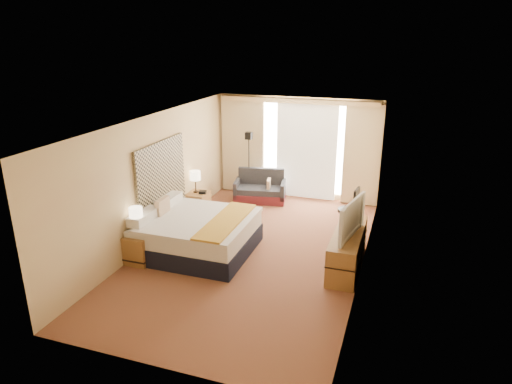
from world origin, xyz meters
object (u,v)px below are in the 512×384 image
(floor_lamp, at_px, (249,152))
(lamp_right, at_px, (195,176))
(desk_chair, at_px, (350,212))
(loveseat, at_px, (260,191))
(nightstand_right, at_px, (198,204))
(lamp_left, at_px, (136,213))
(bed, at_px, (197,234))
(television, at_px, (346,217))
(nightstand_left, at_px, (140,248))
(media_dresser, at_px, (347,249))

(floor_lamp, distance_m, lamp_right, 1.75)
(desk_chair, bearing_deg, loveseat, 160.41)
(loveseat, bearing_deg, nightstand_right, -138.41)
(lamp_right, bearing_deg, lamp_left, -90.01)
(bed, bearing_deg, television, 3.10)
(nightstand_left, height_order, television, television)
(loveseat, distance_m, desk_chair, 2.73)
(nightstand_left, distance_m, desk_chair, 4.43)
(lamp_left, bearing_deg, loveseat, 73.62)
(nightstand_left, height_order, media_dresser, media_dresser)
(nightstand_right, distance_m, desk_chair, 3.52)
(floor_lamp, height_order, television, floor_lamp)
(nightstand_right, bearing_deg, lamp_right, 167.56)
(loveseat, bearing_deg, television, -60.45)
(lamp_right, bearing_deg, bed, -63.94)
(bed, distance_m, lamp_right, 2.05)
(nightstand_left, height_order, loveseat, loveseat)
(nightstand_right, relative_size, bed, 0.26)
(nightstand_right, height_order, television, television)
(floor_lamp, xyz_separation_m, lamp_right, (-0.78, -1.55, -0.27))
(nightstand_left, relative_size, nightstand_right, 1.00)
(nightstand_left, distance_m, television, 3.84)
(nightstand_right, xyz_separation_m, lamp_left, (-0.06, -2.46, 0.68))
(nightstand_right, relative_size, lamp_left, 1.06)
(media_dresser, relative_size, floor_lamp, 1.04)
(media_dresser, bearing_deg, floor_lamp, 134.71)
(loveseat, bearing_deg, floor_lamp, 146.42)
(nightstand_left, xyz_separation_m, floor_lamp, (0.72, 4.06, 0.95))
(desk_chair, bearing_deg, lamp_left, -136.46)
(desk_chair, bearing_deg, nightstand_left, -135.58)
(nightstand_right, distance_m, media_dresser, 3.97)
(desk_chair, xyz_separation_m, lamp_right, (-3.57, -0.18, 0.51))
(nightstand_left, xyz_separation_m, nightstand_right, (0.00, 2.50, 0.00))
(media_dresser, height_order, desk_chair, desk_chair)
(lamp_left, bearing_deg, bed, 39.09)
(floor_lamp, bearing_deg, lamp_left, -100.93)
(nightstand_left, relative_size, lamp_right, 1.05)
(media_dresser, xyz_separation_m, bed, (-2.89, -0.30, 0.02))
(television, bearing_deg, nightstand_right, 78.09)
(nightstand_right, relative_size, desk_chair, 0.55)
(media_dresser, relative_size, loveseat, 1.30)
(bed, distance_m, desk_chair, 3.33)
(nightstand_left, xyz_separation_m, bed, (0.81, 0.75, 0.10))
(nightstand_left, relative_size, bed, 0.26)
(lamp_left, relative_size, lamp_right, 1.00)
(nightstand_left, xyz_separation_m, lamp_right, (-0.06, 2.51, 0.68))
(nightstand_left, height_order, lamp_left, lamp_left)
(lamp_left, distance_m, television, 3.80)
(bed, relative_size, loveseat, 1.51)
(nightstand_right, distance_m, lamp_left, 2.55)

